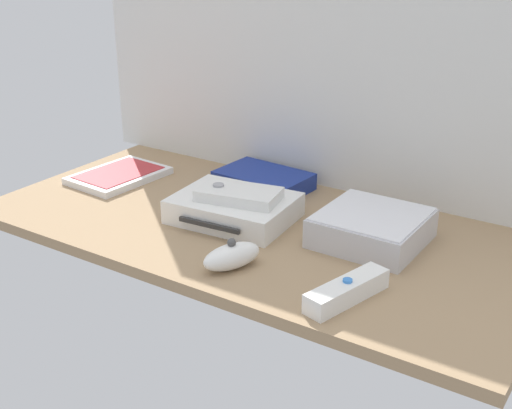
{
  "coord_description": "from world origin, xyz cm",
  "views": [
    {
      "loc": [
        60.96,
        -92.92,
        50.28
      ],
      "look_at": [
        0.0,
        0.0,
        4.0
      ],
      "focal_mm": 47.75,
      "sensor_mm": 36.0,
      "label": 1
    }
  ],
  "objects": [
    {
      "name": "ground_plane",
      "position": [
        0.0,
        0.0,
        -1.0
      ],
      "size": [
        100.0,
        48.0,
        2.0
      ],
      "primitive_type": "cube",
      "color": "#9E7F5B",
      "rests_on": "ground"
    },
    {
      "name": "back_wall",
      "position": [
        0.0,
        24.6,
        32.0
      ],
      "size": [
        110.0,
        1.2,
        64.0
      ],
      "primitive_type": "cube",
      "color": "silver",
      "rests_on": "ground"
    },
    {
      "name": "game_console",
      "position": [
        -4.76,
        -0.38,
        2.2
      ],
      "size": [
        22.27,
        17.83,
        4.4
      ],
      "rotation": [
        0.0,
        0.0,
        0.08
      ],
      "color": "white",
      "rests_on": "ground_plane"
    },
    {
      "name": "remote_classic_pad",
      "position": [
        -3.32,
        -0.53,
        5.41
      ],
      "size": [
        15.71,
        10.73,
        2.4
      ],
      "rotation": [
        0.0,
        0.0,
        0.2
      ],
      "color": "white",
      "rests_on": "game_console"
    },
    {
      "name": "remote_nunchuk",
      "position": [
        5.76,
        -15.7,
        2.04
      ],
      "size": [
        7.89,
        10.92,
        5.1
      ],
      "rotation": [
        0.0,
        0.0,
        -0.39
      ],
      "color": "white",
      "rests_on": "ground_plane"
    },
    {
      "name": "remote_wand",
      "position": [
        25.24,
        -14.74,
        1.51
      ],
      "size": [
        7.23,
        15.23,
        3.4
      ],
      "rotation": [
        0.0,
        0.0,
        -0.26
      ],
      "color": "white",
      "rests_on": "ground_plane"
    },
    {
      "name": "game_case",
      "position": [
        -37.27,
        3.94,
        0.76
      ],
      "size": [
        14.94,
        19.94,
        1.56
      ],
      "rotation": [
        0.0,
        0.0,
        -0.07
      ],
      "color": "white",
      "rests_on": "ground_plane"
    },
    {
      "name": "network_router",
      "position": [
        -8.75,
        16.14,
        1.7
      ],
      "size": [
        18.8,
        13.29,
        3.4
      ],
      "rotation": [
        0.0,
        0.0,
        -0.07
      ],
      "color": "navy",
      "rests_on": "ground_plane"
    },
    {
      "name": "mini_computer",
      "position": [
        20.09,
        4.96,
        2.64
      ],
      "size": [
        17.12,
        17.12,
        5.3
      ],
      "rotation": [
        0.0,
        0.0,
        -0.01
      ],
      "color": "silver",
      "rests_on": "ground_plane"
    }
  ]
}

